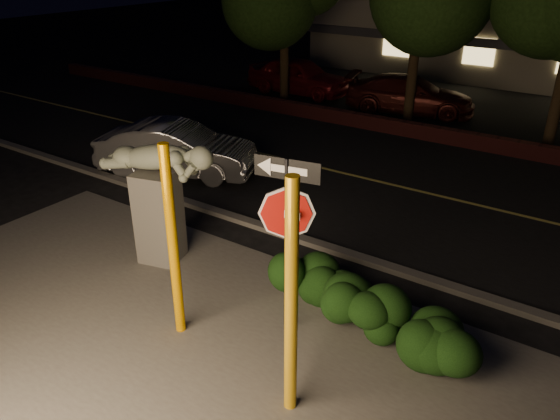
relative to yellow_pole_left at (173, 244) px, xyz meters
The scene contains 18 objects.
ground 11.04m from the yellow_pole_left, 85.64° to the left, with size 90.00×90.00×0.00m, color black.
patio 1.87m from the yellow_pole_left, ahead, with size 14.00×6.00×0.02m, color #4C4944.
road 8.10m from the yellow_pole_left, 83.99° to the left, with size 80.00×8.00×0.01m, color black.
lane_marking 8.09m from the yellow_pole_left, 83.99° to the left, with size 80.00×0.12×0.01m, color #AC9D44.
curb 4.19m from the yellow_pole_left, 77.61° to the left, with size 80.00×0.25×0.12m, color #4C4944.
brick_wall 12.29m from the yellow_pole_left, 86.10° to the left, with size 40.00×0.35×0.50m, color #3F1414.
parking_lot 17.97m from the yellow_pole_left, 87.34° to the left, with size 40.00×12.00×0.01m, color black.
building 25.88m from the yellow_pole_left, 88.16° to the left, with size 22.00×10.20×4.00m.
yellow_pole_left is the anchor object (origin of this frame).
yellow_pole_right 2.52m from the yellow_pole_left, ahead, with size 0.18×0.18×3.56m, color gold.
signpost 1.87m from the yellow_pole_left, 33.92° to the left, with size 1.05×0.23×3.12m.
sculpture 2.47m from the yellow_pole_left, 141.12° to the left, with size 2.44×1.19×2.61m.
hedge_center 2.82m from the yellow_pole_left, 54.31° to the left, with size 1.78×0.83×0.92m, color black.
hedge_right 3.24m from the yellow_pole_left, 34.01° to the left, with size 1.76×0.94×1.15m, color black.
hedge_far_right 4.25m from the yellow_pole_left, 25.09° to the left, with size 1.55×0.97×1.08m, color black.
silver_sedan 7.30m from the yellow_pole_left, 133.99° to the left, with size 1.56×4.48×1.48m, color #9E9FA3.
parked_car_red 16.77m from the yellow_pole_left, 115.56° to the left, with size 1.87×4.64×1.58m, color maroon.
parked_car_darkred 15.14m from the yellow_pole_left, 97.67° to the left, with size 2.00×4.93×1.43m, color #3D120F.
Camera 1 is at (4.79, -6.13, 5.93)m, focal length 35.00 mm.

